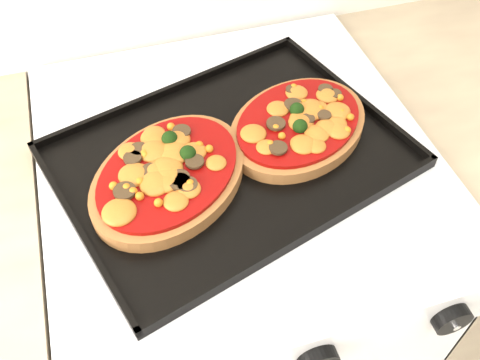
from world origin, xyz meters
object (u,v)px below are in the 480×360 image
object	(u,v)px
baking_tray	(230,155)
pizza_left	(169,174)
pizza_right	(298,124)
stove	(237,291)

from	to	relation	value
baking_tray	pizza_left	xyz separation A→B (m)	(-0.10, -0.03, 0.02)
pizza_left	pizza_right	size ratio (longest dim) A/B	1.07
stove	pizza_right	xyz separation A→B (m)	(0.10, -0.01, 0.48)
baking_tray	stove	bearing A→B (deg)	39.15
stove	baking_tray	size ratio (longest dim) A/B	1.86
pizza_left	pizza_right	xyz separation A→B (m)	(0.21, 0.04, -0.00)
baking_tray	pizza_right	distance (m)	0.12
stove	baking_tray	bearing A→B (deg)	-124.30
pizza_right	stove	bearing A→B (deg)	175.22
baking_tray	pizza_left	bearing A→B (deg)	178.22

